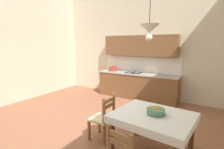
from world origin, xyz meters
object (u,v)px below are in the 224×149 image
Objects in this scene: pendant_lamp at (149,29)px; dining_table at (153,121)px; fruit_bowl at (156,111)px; dining_chair_tv_side at (103,118)px; kitchen_cabinetry at (138,74)px.

dining_table is at bearing -25.93° from pendant_lamp.
dining_table is at bearing -147.62° from fruit_bowl.
dining_chair_tv_side is 1.11m from fruit_bowl.
dining_chair_tv_side is (-1.01, 0.01, -0.19)m from dining_table.
pendant_lamp reaches higher than fruit_bowl.
dining_chair_tv_side reaches higher than dining_table.
dining_chair_tv_side is at bearing -179.03° from fruit_bowl.
dining_chair_tv_side is 1.16× the size of pendant_lamp.
fruit_bowl is at bearing -13.72° from pendant_lamp.
dining_table is at bearing -0.38° from dining_chair_tv_side.
dining_chair_tv_side is at bearing -175.94° from pendant_lamp.
fruit_bowl is 1.34m from pendant_lamp.
kitchen_cabinetry is 2.99m from dining_chair_tv_side.
pendant_lamp is at bearing 166.28° from fruit_bowl.
pendant_lamp is (1.36, -2.85, 1.29)m from kitchen_cabinetry.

